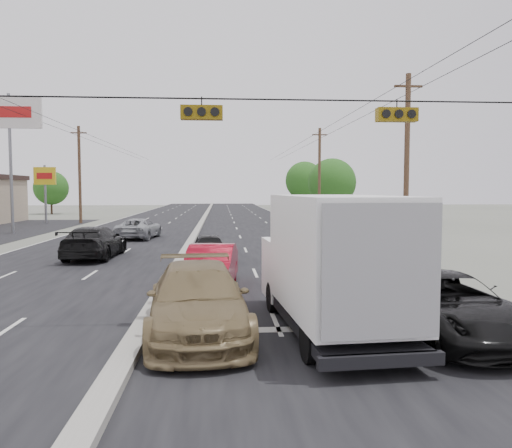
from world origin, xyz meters
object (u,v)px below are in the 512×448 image
object	(u,v)px
tree_right_far	(305,181)
queue_car_d	(346,261)
box_truck	(331,263)
queue_car_e	(358,245)
tan_sedan	(198,301)
tree_right_mid	(332,182)
utility_pole_right_c	(319,174)
oncoming_near	(95,242)
black_suv	(445,306)
red_sedan	(211,267)
utility_pole_left_c	(80,174)
oncoming_far	(139,229)
pole_sign_far	(45,181)
utility_pole_right_b	(407,161)
queue_car_b	(308,254)
queue_car_a	(209,248)
tree_left_far	(51,188)
pole_sign_billboard	(9,121)

from	to	relation	value
tree_right_far	queue_car_d	xyz separation A→B (m)	(-9.00, -63.03, -4.31)
box_truck	queue_car_e	world-z (taller)	box_truck
tan_sedan	queue_car_d	distance (m)	9.53
tree_right_mid	box_truck	bearing A→B (deg)	-102.75
queue_car_d	utility_pole_right_c	bearing A→B (deg)	73.72
oncoming_near	black_suv	bearing A→B (deg)	131.08
oncoming_near	red_sedan	bearing A→B (deg)	128.64
black_suv	oncoming_near	size ratio (longest dim) A/B	0.97
utility_pole_left_c	oncoming_far	bearing A→B (deg)	-62.63
red_sedan	queue_car_d	world-z (taller)	red_sedan
tan_sedan	red_sedan	size ratio (longest dim) A/B	1.24
tree_right_mid	oncoming_near	size ratio (longest dim) A/B	1.26
tan_sedan	pole_sign_far	bearing A→B (deg)	108.82
utility_pole_right_b	oncoming_near	bearing A→B (deg)	-173.95
red_sedan	black_suv	distance (m)	8.51
box_truck	queue_car_d	size ratio (longest dim) A/B	1.52
utility_pole_right_c	tree_right_mid	world-z (taller)	utility_pole_right_c
box_truck	oncoming_far	size ratio (longest dim) A/B	1.32
utility_pole_right_c	tree_right_far	world-z (taller)	utility_pole_right_c
box_truck	oncoming_near	size ratio (longest dim) A/B	1.21
tan_sedan	queue_car_b	size ratio (longest dim) A/B	1.35
utility_pole_right_b	box_truck	size ratio (longest dim) A/B	1.46
pole_sign_far	utility_pole_right_b	bearing A→B (deg)	-41.26
utility_pole_right_b	queue_car_a	world-z (taller)	utility_pole_right_b
utility_pole_right_b	queue_car_b	bearing A→B (deg)	-136.80
tree_left_far	queue_car_b	bearing A→B (deg)	-61.56
tan_sedan	red_sedan	bearing A→B (deg)	83.67
queue_car_a	oncoming_near	bearing A→B (deg)	159.08
tree_left_far	black_suv	world-z (taller)	tree_left_far
black_suv	queue_car_d	bearing A→B (deg)	87.48
red_sedan	queue_car_a	xyz separation A→B (m)	(-0.20, 6.46, -0.09)
pole_sign_far	tree_right_far	size ratio (longest dim) A/B	0.74
tree_right_far	queue_car_e	distance (m)	57.78
pole_sign_far	tree_left_far	world-z (taller)	tree_left_far
utility_pole_right_c	oncoming_near	world-z (taller)	utility_pole_right_c
queue_car_b	queue_car_e	size ratio (longest dim) A/B	1.18
queue_car_a	queue_car_d	bearing A→B (deg)	-42.73
black_suv	queue_car_e	xyz separation A→B (m)	(1.83, 14.16, -0.14)
tree_right_far	oncoming_near	size ratio (longest dim) A/B	1.44
pole_sign_billboard	red_sedan	bearing A→B (deg)	-55.04
tree_left_far	oncoming_near	distance (m)	50.05
queue_car_b	oncoming_far	world-z (taller)	oncoming_far
utility_pole_left_c	queue_car_b	world-z (taller)	utility_pole_left_c
utility_pole_right_c	queue_car_d	bearing A→B (deg)	-99.45
queue_car_a	queue_car_d	world-z (taller)	queue_car_a
pole_sign_far	pole_sign_billboard	bearing A→B (deg)	-82.87
tree_left_far	box_truck	size ratio (longest dim) A/B	0.90
black_suv	tree_right_mid	bearing A→B (deg)	76.06
pole_sign_far	oncoming_near	world-z (taller)	pole_sign_far
queue_car_b	utility_pole_right_b	bearing A→B (deg)	44.77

